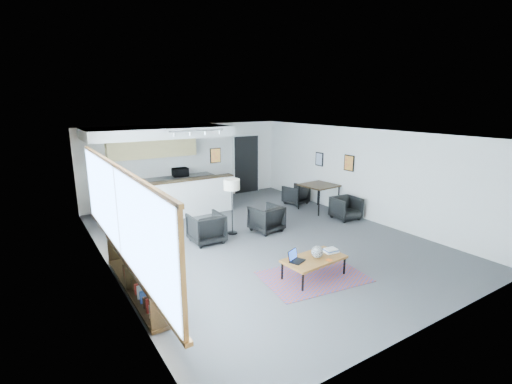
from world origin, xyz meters
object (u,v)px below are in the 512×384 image
ceramic_pot (317,252)px  book_stack (331,250)px  floor_lamp (232,186)px  coffee_table (314,259)px  laptop (295,258)px  dining_chair_far (296,195)px  armchair_right (266,217)px  microwave (180,171)px  dining_chair_near (346,209)px  armchair_left (206,227)px  dining_table (319,187)px

ceramic_pot → book_stack: (0.41, 0.05, -0.08)m
floor_lamp → coffee_table: bearing=-87.5°
laptop → book_stack: size_ratio=1.23×
coffee_table → dining_chair_far: dining_chair_far is taller
armchair_right → microwave: size_ratio=1.52×
coffee_table → armchair_right: bearing=71.0°
coffee_table → dining_chair_near: size_ratio=2.05×
armchair_right → dining_chair_far: bearing=-152.3°
dining_chair_near → floor_lamp: bearing=172.4°
dining_chair_near → ceramic_pot: bearing=-139.5°
floor_lamp → armchair_left: bearing=-167.3°
ceramic_pot → armchair_left: (-1.02, 2.84, -0.12)m
dining_chair_far → microwave: size_ratio=1.19×
book_stack → dining_table: 4.34m
armchair_right → floor_lamp: 1.25m
coffee_table → microwave: 6.51m
laptop → armchair_right: armchair_right is taller
coffee_table → dining_chair_near: 3.96m
armchair_right → book_stack: bearing=76.6°
book_stack → dining_chair_near: 3.57m
floor_lamp → dining_chair_far: 3.59m
coffee_table → ceramic_pot: 0.16m
armchair_right → dining_table: dining_table is taller
armchair_right → microwave: microwave is taller
book_stack → coffee_table: bearing=-175.6°
laptop → dining_chair_near: bearing=8.6°
laptop → book_stack: laptop is taller
laptop → floor_lamp: 3.03m
armchair_left → floor_lamp: size_ratio=0.55×
dining_table → dining_chair_near: dining_table is taller
laptop → armchair_right: bearing=44.4°
dining_chair_near → dining_chair_far: dining_chair_near is taller
coffee_table → book_stack: size_ratio=4.34×
dining_table → dining_chair_near: (0.05, -1.12, -0.44)m
microwave → dining_table: bearing=-38.1°
dining_chair_far → coffee_table: bearing=42.6°
book_stack → armchair_right: (0.24, 2.66, -0.06)m
book_stack → microwave: (-0.62, 6.43, 0.66)m
laptop → armchair_left: size_ratio=0.46×
book_stack → dining_table: size_ratio=0.28×
book_stack → dining_chair_far: dining_chair_far is taller
armchair_right → floor_lamp: size_ratio=0.53×
book_stack → armchair_left: (-1.42, 2.79, -0.05)m
coffee_table → armchair_right: size_ratio=1.67×
armchair_right → dining_chair_far: size_ratio=1.27×
armchair_left → dining_chair_far: size_ratio=1.32×
armchair_left → dining_chair_near: bearing=173.8°
laptop → floor_lamp: (0.26, 2.92, 0.79)m
armchair_right → floor_lamp: (-0.84, 0.32, 0.87)m
microwave → armchair_left: bearing=-98.1°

